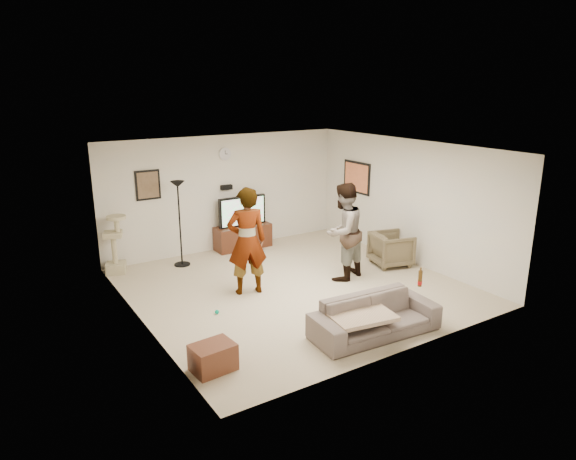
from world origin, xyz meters
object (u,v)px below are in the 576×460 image
tv (242,211)px  person_left (247,241)px  sofa (375,316)px  armchair (391,249)px  person_right (343,232)px  tv_stand (243,237)px  side_table (213,357)px  floor_lamp (180,224)px  cat_tree (114,245)px  beer_bottle (420,278)px

tv → person_left: size_ratio=0.59×
sofa → armchair: size_ratio=2.60×
tv → person_right: 2.73m
tv_stand → side_table: (-2.67, -4.29, -0.08)m
sofa → side_table: (-2.40, 0.37, -0.10)m
floor_lamp → cat_tree: 1.30m
tv → cat_tree: tv is taller
person_right → sofa: person_right is taller
floor_lamp → person_right: person_right is taller
sofa → beer_bottle: beer_bottle is taller
person_left → side_table: size_ratio=3.53×
person_left → beer_bottle: (1.71, -2.38, -0.26)m
floor_lamp → cat_tree: bearing=167.7°
beer_bottle → tv: bearing=97.5°
tv_stand → cat_tree: bearing=-179.0°
cat_tree → armchair: (4.82, -2.53, -0.24)m
person_right → armchair: person_right is taller
tv → side_table: bearing=-121.9°
floor_lamp → person_left: bearing=-76.7°
tv_stand → floor_lamp: (-1.56, -0.32, 0.59)m
beer_bottle → floor_lamp: bearing=116.6°
armchair → tv: bearing=52.5°
person_left → tv: bearing=-101.0°
tv_stand → person_left: bearing=-115.6°
floor_lamp → tv_stand: bearing=11.6°
floor_lamp → sofa: (1.29, -4.34, -0.58)m
cat_tree → side_table: bearing=-88.2°
armchair → cat_tree: bearing=76.8°
sofa → cat_tree: bearing=122.9°
floor_lamp → beer_bottle: 4.86m
armchair → tv_stand: bearing=52.5°
tv → sofa: 4.71m
armchair → side_table: armchair is taller
tv_stand → person_left: (-1.10, -2.29, 0.68)m
cat_tree → sofa: bearing=-61.3°
person_right → cat_tree: bearing=-53.3°
cat_tree → side_table: cat_tree is taller
sofa → side_table: 2.43m
floor_lamp → person_right: (2.29, -2.31, 0.05)m
person_left → person_right: person_left is taller
cat_tree → person_left: 2.84m
tv → floor_lamp: floor_lamp is taller
person_left → cat_tree: bearing=-38.0°
floor_lamp → sofa: floor_lamp is taller
cat_tree → armchair: cat_tree is taller
tv → person_left: 2.54m
tv → tv_stand: bearing=0.0°
tv_stand → floor_lamp: bearing=-168.4°
person_left → sofa: size_ratio=0.98×
tv_stand → person_left: person_left is taller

